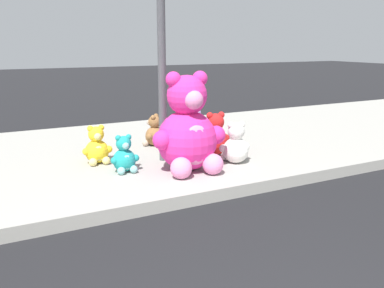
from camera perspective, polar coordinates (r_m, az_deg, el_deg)
name	(u,v)px	position (r m, az deg, el deg)	size (l,w,h in m)	color
sidewalk	(80,160)	(6.34, -15.16, -2.12)	(28.00, 4.40, 0.15)	#9E9B93
sign_pole	(161,36)	(5.64, -4.23, 14.63)	(0.56, 0.11, 3.20)	#4C4C51
plush_pink_large	(188,132)	(5.26, -0.53, 1.68)	(0.98, 0.87, 1.27)	#F22D93
plush_lavender	(191,130)	(6.48, -0.09, 1.94)	(0.54, 0.48, 0.70)	#B28CD8
plush_teal	(124,157)	(5.34, -9.27, -1.79)	(0.37, 0.33, 0.48)	teal
plush_red	(215,137)	(6.11, 3.15, 0.93)	(0.49, 0.44, 0.64)	red
plush_yellow	(97,148)	(5.79, -12.92, -0.56)	(0.41, 0.36, 0.53)	yellow
plush_brown	(154,133)	(6.65, -5.24, 1.52)	(0.36, 0.36, 0.51)	olive
plush_white	(235,146)	(5.71, 5.98, -0.29)	(0.44, 0.40, 0.58)	white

